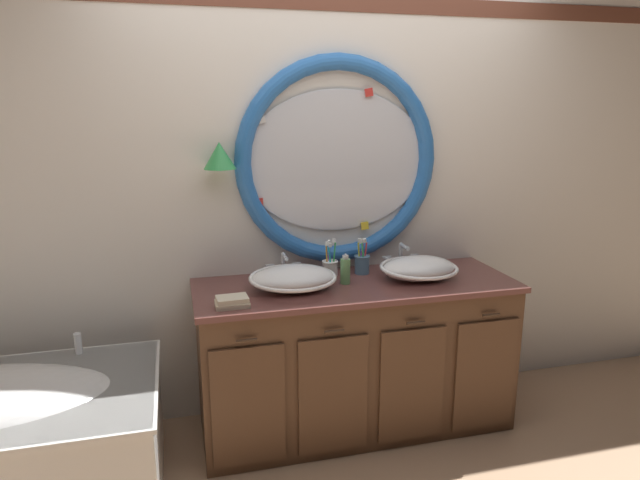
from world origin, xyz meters
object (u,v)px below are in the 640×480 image
(toothbrush_holder_right, at_px, (362,263))
(soap_dispenser, at_px, (345,270))
(toothbrush_holder_left, at_px, (330,267))
(folded_hand_towel, at_px, (232,302))
(sink_basin_right, at_px, (419,268))
(sink_basin_left, at_px, (293,278))

(toothbrush_holder_right, xyz_separation_m, soap_dispenser, (-0.15, -0.15, 0.01))
(soap_dispenser, bearing_deg, toothbrush_holder_left, 105.31)
(folded_hand_towel, bearing_deg, sink_basin_right, 9.19)
(sink_basin_right, relative_size, toothbrush_holder_right, 2.07)
(sink_basin_left, bearing_deg, folded_hand_towel, -153.09)
(sink_basin_left, height_order, soap_dispenser, soap_dispenser)
(sink_basin_right, xyz_separation_m, toothbrush_holder_right, (-0.27, 0.18, -0.00))
(toothbrush_holder_left, xyz_separation_m, folded_hand_towel, (-0.59, -0.35, -0.03))
(toothbrush_holder_right, relative_size, folded_hand_towel, 1.28)
(toothbrush_holder_left, height_order, toothbrush_holder_right, toothbrush_holder_left)
(sink_basin_left, relative_size, soap_dispenser, 2.75)
(toothbrush_holder_left, relative_size, folded_hand_towel, 1.34)
(sink_basin_left, distance_m, folded_hand_towel, 0.38)
(sink_basin_left, height_order, sink_basin_right, same)
(sink_basin_right, xyz_separation_m, folded_hand_towel, (-1.04, -0.17, -0.04))
(toothbrush_holder_left, distance_m, folded_hand_towel, 0.69)
(sink_basin_left, xyz_separation_m, sink_basin_right, (0.71, -0.00, -0.00))
(sink_basin_left, xyz_separation_m, folded_hand_towel, (-0.33, -0.17, -0.04))
(sink_basin_right, distance_m, soap_dispenser, 0.42)
(toothbrush_holder_left, xyz_separation_m, toothbrush_holder_right, (0.19, -0.00, 0.01))
(soap_dispenser, bearing_deg, sink_basin_right, -4.15)
(toothbrush_holder_left, distance_m, toothbrush_holder_right, 0.19)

